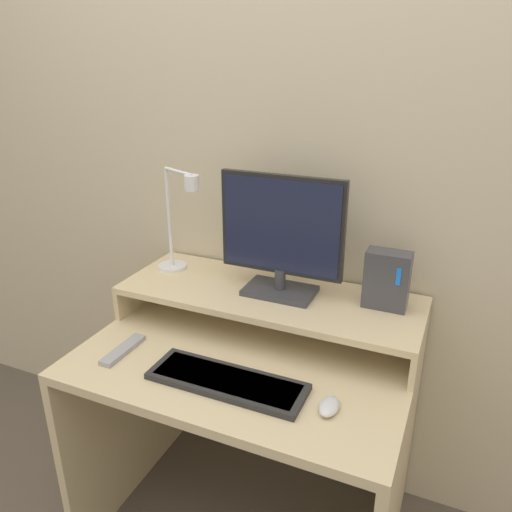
{
  "coord_description": "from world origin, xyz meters",
  "views": [
    {
      "loc": [
        0.57,
        -0.86,
        1.6
      ],
      "look_at": [
        0.01,
        0.4,
        1.05
      ],
      "focal_mm": 35.0,
      "sensor_mm": 36.0,
      "label": 1
    }
  ],
  "objects_px": {
    "desk_lamp": "(179,224)",
    "remote_control": "(123,350)",
    "monitor": "(281,235)",
    "keyboard": "(227,381)",
    "mouse": "(329,406)",
    "router_dock": "(387,280)"
  },
  "relations": [
    {
      "from": "desk_lamp",
      "to": "keyboard",
      "type": "height_order",
      "value": "desk_lamp"
    },
    {
      "from": "router_dock",
      "to": "keyboard",
      "type": "bearing_deg",
      "value": -130.87
    },
    {
      "from": "monitor",
      "to": "keyboard",
      "type": "relative_size",
      "value": 0.9
    },
    {
      "from": "keyboard",
      "to": "mouse",
      "type": "distance_m",
      "value": 0.3
    },
    {
      "from": "keyboard",
      "to": "monitor",
      "type": "bearing_deg",
      "value": 87.37
    },
    {
      "from": "keyboard",
      "to": "remote_control",
      "type": "height_order",
      "value": "keyboard"
    },
    {
      "from": "mouse",
      "to": "keyboard",
      "type": "bearing_deg",
      "value": -178.65
    },
    {
      "from": "router_dock",
      "to": "desk_lamp",
      "type": "bearing_deg",
      "value": -177.69
    },
    {
      "from": "monitor",
      "to": "mouse",
      "type": "relative_size",
      "value": 4.65
    },
    {
      "from": "monitor",
      "to": "desk_lamp",
      "type": "bearing_deg",
      "value": 178.01
    },
    {
      "from": "monitor",
      "to": "desk_lamp",
      "type": "xyz_separation_m",
      "value": [
        -0.39,
        0.01,
        -0.02
      ]
    },
    {
      "from": "desk_lamp",
      "to": "remote_control",
      "type": "bearing_deg",
      "value": -89.59
    },
    {
      "from": "remote_control",
      "to": "mouse",
      "type": "bearing_deg",
      "value": -0.78
    },
    {
      "from": "desk_lamp",
      "to": "router_dock",
      "type": "bearing_deg",
      "value": 2.31
    },
    {
      "from": "monitor",
      "to": "remote_control",
      "type": "bearing_deg",
      "value": -138.03
    },
    {
      "from": "remote_control",
      "to": "router_dock",
      "type": "bearing_deg",
      "value": 28.42
    },
    {
      "from": "monitor",
      "to": "remote_control",
      "type": "height_order",
      "value": "monitor"
    },
    {
      "from": "mouse",
      "to": "remote_control",
      "type": "relative_size",
      "value": 0.49
    },
    {
      "from": "desk_lamp",
      "to": "remote_control",
      "type": "distance_m",
      "value": 0.47
    },
    {
      "from": "mouse",
      "to": "remote_control",
      "type": "height_order",
      "value": "mouse"
    },
    {
      "from": "router_dock",
      "to": "keyboard",
      "type": "relative_size",
      "value": 0.41
    },
    {
      "from": "keyboard",
      "to": "remote_control",
      "type": "relative_size",
      "value": 2.52
    }
  ]
}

